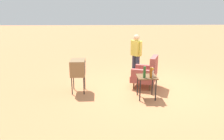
% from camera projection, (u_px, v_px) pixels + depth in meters
% --- Properties ---
extents(ground_plane, '(60.00, 60.00, 0.00)m').
position_uv_depth(ground_plane, '(150.00, 89.00, 7.24)').
color(ground_plane, '#C17A4C').
extents(armchair, '(0.99, 1.00, 1.06)m').
position_uv_depth(armchair, '(147.00, 73.00, 7.26)').
color(armchair, brown).
rests_on(armchair, ground).
extents(side_table, '(0.56, 0.56, 0.67)m').
position_uv_depth(side_table, '(147.00, 80.00, 6.36)').
color(side_table, black).
rests_on(side_table, ground).
extents(tv_on_stand, '(0.61, 0.46, 1.03)m').
position_uv_depth(tv_on_stand, '(78.00, 68.00, 6.78)').
color(tv_on_stand, black).
rests_on(tv_on_stand, ground).
extents(person_standing, '(0.48, 0.39, 1.64)m').
position_uv_depth(person_standing, '(136.00, 54.00, 8.16)').
color(person_standing, '#2D3347').
rests_on(person_standing, ground).
extents(bottle_wine_green, '(0.07, 0.07, 0.32)m').
position_uv_depth(bottle_wine_green, '(144.00, 72.00, 6.15)').
color(bottle_wine_green, '#1E5623').
rests_on(bottle_wine_green, side_table).
extents(bottle_tall_amber, '(0.07, 0.07, 0.30)m').
position_uv_depth(bottle_tall_amber, '(151.00, 73.00, 6.13)').
color(bottle_tall_amber, brown).
rests_on(bottle_tall_amber, side_table).
extents(flower_vase, '(0.15, 0.10, 0.27)m').
position_uv_depth(flower_vase, '(152.00, 71.00, 6.27)').
color(flower_vase, silver).
rests_on(flower_vase, side_table).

